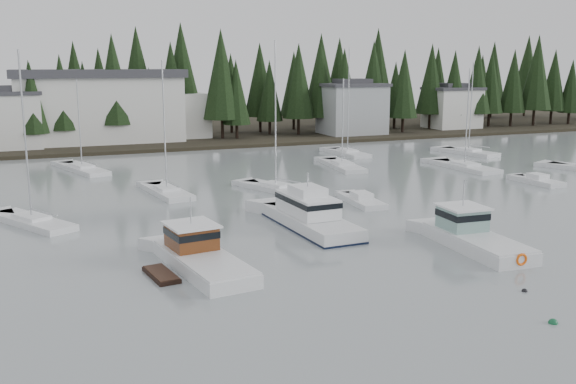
% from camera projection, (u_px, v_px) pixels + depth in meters
% --- Properties ---
extents(ground, '(260.00, 260.00, 0.00)m').
position_uv_depth(ground, '(458.00, 374.00, 25.78)').
color(ground, gray).
rests_on(ground, ground).
extents(far_shore_land, '(240.00, 54.00, 1.00)m').
position_uv_depth(far_shore_land, '(122.00, 134.00, 113.91)').
color(far_shore_land, black).
rests_on(far_shore_land, ground).
extents(conifer_treeline, '(200.00, 22.00, 20.00)m').
position_uv_depth(conifer_treeline, '(131.00, 141.00, 103.92)').
color(conifer_treeline, black).
rests_on(conifer_treeline, ground).
extents(house_west, '(9.54, 7.42, 8.75)m').
position_uv_depth(house_west, '(7.00, 119.00, 90.01)').
color(house_west, silver).
rests_on(house_west, ground).
extents(house_east_a, '(10.60, 8.48, 9.25)m').
position_uv_depth(house_east_a, '(352.00, 108.00, 108.96)').
color(house_east_a, '#999EA0').
rests_on(house_east_a, ground).
extents(house_east_b, '(9.54, 7.42, 8.25)m').
position_uv_depth(house_east_b, '(452.00, 107.00, 118.98)').
color(house_east_b, silver).
rests_on(house_east_b, ground).
extents(harbor_inn, '(29.50, 11.50, 10.90)m').
position_uv_depth(harbor_inn, '(113.00, 107.00, 98.37)').
color(harbor_inn, silver).
rests_on(harbor_inn, ground).
extents(lobster_boat_brown, '(5.71, 9.94, 4.75)m').
position_uv_depth(lobster_boat_brown, '(199.00, 259.00, 39.01)').
color(lobster_boat_brown, silver).
rests_on(lobster_boat_brown, ground).
extents(cabin_cruiser_center, '(3.91, 11.34, 4.82)m').
position_uv_depth(cabin_cruiser_center, '(310.00, 218.00, 48.68)').
color(cabin_cruiser_center, silver).
rests_on(cabin_cruiser_center, ground).
extents(lobster_boat_teal, '(3.71, 9.26, 5.05)m').
position_uv_depth(lobster_boat_teal, '(473.00, 239.00, 43.35)').
color(lobster_boat_teal, silver).
rests_on(lobster_boat_teal, ground).
extents(sailboat_1, '(5.56, 10.95, 11.11)m').
position_uv_depth(sailboat_1, '(82.00, 170.00, 74.59)').
color(sailboat_1, silver).
rests_on(sailboat_1, ground).
extents(sailboat_2, '(3.84, 10.16, 11.10)m').
position_uv_depth(sailboat_2, '(342.00, 167.00, 77.04)').
color(sailboat_2, silver).
rests_on(sailboat_2, ground).
extents(sailboat_4, '(5.48, 8.90, 14.98)m').
position_uv_depth(sailboat_4, '(276.00, 190.00, 62.95)').
color(sailboat_4, silver).
rests_on(sailboat_4, ground).
extents(sailboat_5, '(3.09, 8.41, 14.90)m').
position_uv_depth(sailboat_5, '(347.00, 154.00, 87.74)').
color(sailboat_5, silver).
rests_on(sailboat_5, ground).
extents(sailboat_6, '(6.52, 9.20, 13.84)m').
position_uv_depth(sailboat_6, '(32.00, 223.00, 49.69)').
color(sailboat_6, silver).
rests_on(sailboat_6, ground).
extents(sailboat_7, '(3.71, 8.88, 13.11)m').
position_uv_depth(sailboat_7, '(167.00, 193.00, 61.19)').
color(sailboat_7, silver).
rests_on(sailboat_7, ground).
extents(sailboat_8, '(3.21, 10.02, 12.28)m').
position_uv_depth(sailboat_8, '(464.00, 168.00, 76.21)').
color(sailboat_8, silver).
rests_on(sailboat_8, ground).
extents(sailboat_11, '(4.62, 9.06, 12.96)m').
position_uv_depth(sailboat_11, '(468.00, 153.00, 88.71)').
color(sailboat_11, silver).
rests_on(sailboat_11, ground).
extents(runabout_1, '(2.69, 6.57, 1.42)m').
position_uv_depth(runabout_1, '(361.00, 202.00, 57.16)').
color(runabout_1, silver).
rests_on(runabout_1, ground).
extents(runabout_2, '(2.37, 5.85, 1.42)m').
position_uv_depth(runabout_2, '(537.00, 182.00, 66.77)').
color(runabout_2, silver).
rests_on(runabout_2, ground).
extents(mooring_buoy_green, '(0.46, 0.46, 0.46)m').
position_uv_depth(mooring_buoy_green, '(553.00, 323.00, 30.77)').
color(mooring_buoy_green, '#145933').
rests_on(mooring_buoy_green, ground).
extents(mooring_buoy_dark, '(0.33, 0.33, 0.33)m').
position_uv_depth(mooring_buoy_dark, '(524.00, 291.00, 35.08)').
color(mooring_buoy_dark, black).
rests_on(mooring_buoy_dark, ground).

